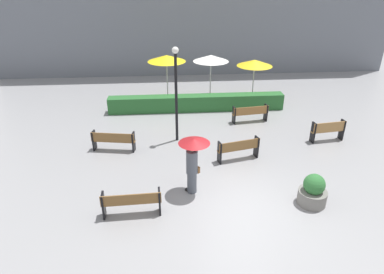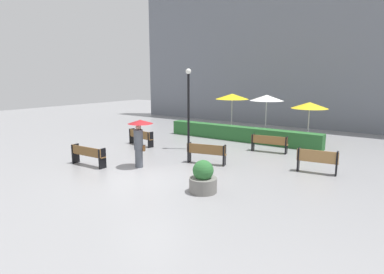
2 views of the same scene
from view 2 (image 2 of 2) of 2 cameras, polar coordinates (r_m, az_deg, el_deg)
name	(u,v)px [view 2 (image 2 of 2)]	position (r m, az deg, el deg)	size (l,w,h in m)	color
ground_plane	(152,179)	(12.27, -6.97, -7.27)	(60.00, 60.00, 0.00)	gray
bench_mid_center	(206,152)	(14.06, 2.50, -2.64)	(1.74, 0.71, 0.88)	brown
bench_far_left	(140,136)	(18.07, -9.00, 0.10)	(1.84, 0.64, 0.84)	brown
bench_near_left	(88,154)	(14.47, -17.77, -2.87)	(1.83, 0.43, 0.84)	brown
bench_back_row	(269,142)	(16.69, 13.33, -0.92)	(1.82, 0.60, 0.84)	olive
bench_far_right	(317,160)	(13.62, 21.02, -3.69)	(1.55, 0.51, 0.93)	#9E7242
pedestrian_with_umbrella	(139,136)	(13.57, -9.16, 0.19)	(1.03, 1.03, 1.99)	#4C515B
planter_pot	(203,179)	(10.72, 1.95, -7.26)	(0.91, 0.91, 1.08)	slate
lamp_post	(188,101)	(16.70, -0.62, 6.35)	(0.28, 0.28, 4.12)	black
patio_umbrella_yellow	(232,97)	(21.35, 7.02, 7.03)	(2.13, 2.13, 2.63)	silver
patio_umbrella_white	(267,98)	(20.08, 12.91, 6.67)	(1.99, 1.99, 2.65)	silver
patio_umbrella_yellow_far	(310,105)	(19.35, 19.86, 5.21)	(2.02, 2.02, 2.33)	silver
hedge_strip	(240,134)	(19.33, 8.41, 0.57)	(9.39, 0.70, 0.84)	#28602D
building_facade	(297,51)	(25.92, 17.90, 14.14)	(28.00, 1.20, 11.15)	slate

